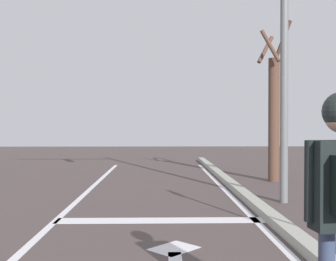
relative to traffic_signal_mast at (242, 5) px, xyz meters
name	(u,v)px	position (x,y,z in m)	size (l,w,h in m)	color
lane_line_center	(44,232)	(-3.34, -2.18, -3.95)	(0.12, 20.00, 0.01)	silver
lane_line_curbside	(266,230)	(-0.08, -2.18, -3.95)	(0.12, 20.00, 0.01)	silver
stop_bar	(160,220)	(-1.64, -1.50, -3.95)	(3.42, 0.40, 0.01)	silver
lane_arrow_head	(174,248)	(-1.47, -3.03, -3.95)	(0.56, 0.44, 0.01)	silver
curb_strip	(282,226)	(0.17, -2.18, -3.89)	(0.24, 24.00, 0.14)	#A1A091
traffic_signal_mast	(242,5)	(0.00, 0.00, 0.00)	(4.31, 0.34, 5.99)	slate
roadside_tree	(274,112)	(1.52, 3.12, -2.03)	(0.96, 0.95, 4.47)	brown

